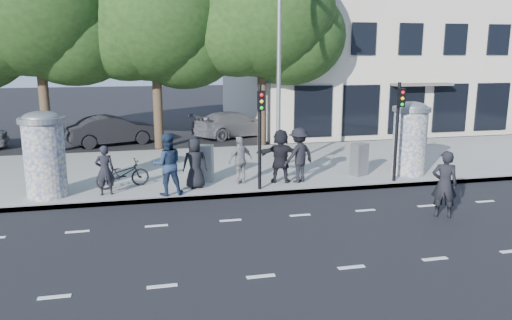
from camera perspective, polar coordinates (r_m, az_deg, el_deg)
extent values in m
plane|color=black|center=(13.02, 6.95, -8.20)|extent=(120.00, 120.00, 0.00)
cube|color=gray|center=(19.92, -0.31, -0.70)|extent=(40.00, 8.00, 0.15)
cube|color=slate|center=(16.21, 2.73, -3.73)|extent=(40.00, 0.10, 0.16)
cube|color=silver|center=(11.13, 10.84, -11.95)|extent=(32.00, 0.12, 0.01)
cube|color=silver|center=(14.26, 5.05, -6.30)|extent=(32.00, 0.12, 0.01)
cylinder|color=beige|center=(16.55, -22.97, 0.01)|extent=(1.20, 1.20, 2.30)
cylinder|color=slate|center=(16.36, -23.33, 4.22)|extent=(1.36, 1.36, 0.16)
ellipsoid|color=slate|center=(16.35, -23.35, 4.50)|extent=(1.10, 1.10, 0.38)
cylinder|color=beige|center=(18.98, 17.12, 1.88)|extent=(1.20, 1.20, 2.30)
cylinder|color=slate|center=(18.81, 17.36, 5.57)|extent=(1.36, 1.36, 0.16)
ellipsoid|color=slate|center=(18.80, 17.37, 5.81)|extent=(1.10, 1.10, 0.38)
cylinder|color=black|center=(15.96, 0.43, 2.57)|extent=(0.11, 0.11, 3.40)
cube|color=black|center=(15.63, 0.59, 6.80)|extent=(0.22, 0.14, 0.62)
cylinder|color=black|center=(17.67, 15.78, 3.05)|extent=(0.11, 0.11, 3.40)
cube|color=black|center=(17.38, 16.29, 6.86)|extent=(0.22, 0.14, 0.62)
cylinder|color=slate|center=(18.85, 2.64, 11.05)|extent=(0.16, 0.16, 8.00)
cylinder|color=#38281C|center=(24.44, -23.03, 6.16)|extent=(0.44, 0.44, 4.73)
ellipsoid|color=#1C3011|center=(24.43, -23.86, 15.86)|extent=(7.20, 7.20, 6.12)
cylinder|color=#38281C|center=(24.28, -11.17, 6.48)|extent=(0.44, 0.44, 4.41)
ellipsoid|color=#1C3011|center=(24.22, -11.56, 15.63)|extent=(6.80, 6.80, 5.78)
cylinder|color=#38281C|center=(24.54, 0.68, 6.98)|extent=(0.44, 0.44, 4.59)
ellipsoid|color=#1C3011|center=(24.51, 0.70, 16.40)|extent=(7.00, 7.00, 5.95)
cube|color=beige|center=(35.43, 14.87, 14.18)|extent=(20.00, 15.00, 12.00)
cube|color=black|center=(29.04, 21.29, 5.58)|extent=(18.00, 0.10, 2.60)
cube|color=#59544C|center=(27.56, 18.42, 8.20)|extent=(3.20, 0.90, 0.12)
cube|color=#194C8C|center=(24.87, 2.87, 9.13)|extent=(1.60, 0.06, 0.30)
imported|color=black|center=(16.40, -6.99, -0.36)|extent=(0.81, 0.53, 1.66)
imported|color=black|center=(16.18, -16.90, -1.12)|extent=(0.62, 0.44, 1.57)
imported|color=#1B2A43|center=(15.70, -10.12, -0.48)|extent=(1.00, 0.81, 1.95)
imported|color=black|center=(17.08, 4.92, 0.56)|extent=(1.39, 1.14, 1.88)
imported|color=gray|center=(16.83, -1.79, -0.02)|extent=(1.09, 0.89, 1.62)
imported|color=black|center=(16.99, 2.84, 0.48)|extent=(1.82, 1.10, 1.85)
imported|color=black|center=(14.77, 20.73, -2.60)|extent=(0.82, 0.72, 1.89)
imported|color=black|center=(16.96, -15.01, -1.56)|extent=(1.05, 1.84, 0.91)
cube|color=gray|center=(17.24, -5.95, -0.39)|extent=(0.71, 0.60, 1.26)
cube|color=slate|center=(18.40, 11.72, 0.06)|extent=(0.68, 0.60, 1.17)
imported|color=black|center=(25.92, -16.01, 3.30)|extent=(2.86, 4.69, 1.46)
imported|color=#5A5C62|center=(27.24, -2.49, 4.09)|extent=(3.65, 5.14, 1.38)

